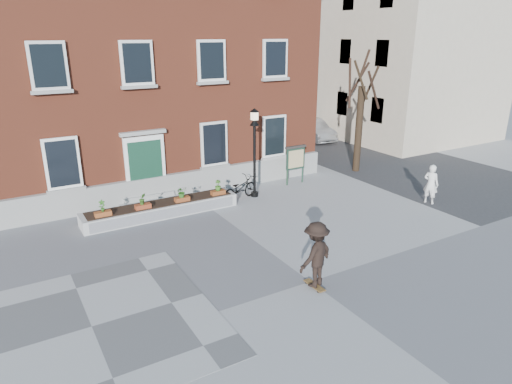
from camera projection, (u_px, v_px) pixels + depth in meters
ground at (310, 282)px, 13.37m from camera, size 100.00×100.00×0.00m
checker_patch at (92, 327)px, 11.31m from camera, size 6.00×6.00×0.01m
bicycle at (240, 188)px, 19.81m from camera, size 2.07×1.23×1.03m
parked_car at (313, 130)px, 30.99m from camera, size 2.05×4.41×1.40m
bystander at (431, 184)px, 19.29m from camera, size 0.58×0.72×1.71m
brick_building at (105, 46)px, 21.71m from camera, size 18.40×10.85×12.60m
planter_assembly at (162, 208)px, 18.16m from camera, size 6.20×1.12×1.15m
bare_tree at (360, 118)px, 23.28m from camera, size 1.83×1.83×6.16m
side_street at (346, 32)px, 35.78m from camera, size 15.20×36.00×14.50m
lamp_post at (254, 141)px, 19.56m from camera, size 0.40×0.40×3.93m
notice_board at (295, 158)px, 21.69m from camera, size 1.10×0.16×1.87m
skateboarder at (316, 255)px, 12.74m from camera, size 1.40×1.03×2.01m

